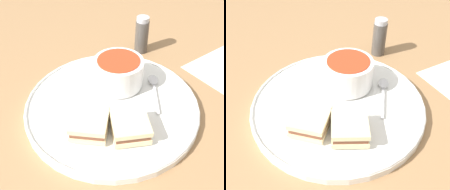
% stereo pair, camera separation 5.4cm
% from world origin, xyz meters
% --- Properties ---
extents(ground_plane, '(2.40, 2.40, 0.00)m').
position_xyz_m(ground_plane, '(0.00, 0.00, 0.00)').
color(ground_plane, '#9E754C').
extents(plate, '(0.37, 0.37, 0.02)m').
position_xyz_m(plate, '(0.00, 0.00, 0.01)').
color(plate, white).
rests_on(plate, ground_plane).
extents(soup_bowl, '(0.11, 0.11, 0.06)m').
position_xyz_m(soup_bowl, '(-0.05, -0.03, 0.05)').
color(soup_bowl, white).
rests_on(soup_bowl, plate).
extents(spoon, '(0.10, 0.09, 0.01)m').
position_xyz_m(spoon, '(-0.11, 0.03, 0.02)').
color(spoon, silver).
rests_on(spoon, plate).
extents(sandwich_half_near, '(0.10, 0.10, 0.03)m').
position_xyz_m(sandwich_half_near, '(0.09, 0.02, 0.04)').
color(sandwich_half_near, beige).
rests_on(sandwich_half_near, plate).
extents(sandwich_half_far, '(0.10, 0.10, 0.03)m').
position_xyz_m(sandwich_half_far, '(0.04, 0.08, 0.04)').
color(sandwich_half_far, beige).
rests_on(sandwich_half_far, plate).
extents(salt_shaker, '(0.04, 0.04, 0.10)m').
position_xyz_m(salt_shaker, '(-0.22, -0.10, 0.05)').
color(salt_shaker, '#4C4742').
rests_on(salt_shaker, ground_plane).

